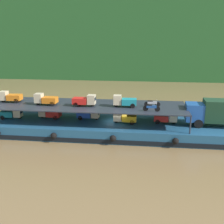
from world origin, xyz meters
name	(u,v)px	position (x,y,z in m)	size (l,w,h in m)	color
ground_plane	(117,133)	(0.00, 0.00, 0.00)	(400.00, 400.00, 0.00)	brown
hillside_far_bank	(136,7)	(0.00, 58.13, 20.84)	(139.68, 34.79, 37.00)	#235628
cargo_barge	(117,127)	(0.00, -0.03, 0.75)	(33.30, 8.15, 1.50)	navy
covered_lorry	(218,112)	(11.67, -0.34, 3.19)	(7.92, 2.53, 3.10)	#1E4C99
cargo_rack	(86,105)	(-3.80, 0.00, 3.44)	(24.10, 6.79, 2.00)	#232833
mini_truck_lower_stern	(12,113)	(-13.32, -0.35, 2.19)	(2.79, 1.29, 1.38)	teal
mini_truck_lower_aft	(50,113)	(-8.62, 0.37, 2.19)	(2.78, 1.27, 1.38)	red
mini_truck_lower_mid	(89,114)	(-3.60, 0.57, 2.19)	(2.79, 1.30, 1.38)	#1E47B7
mini_truck_lower_fore	(125,117)	(0.97, -0.42, 2.19)	(2.75, 1.22, 1.38)	gold
mini_truck_lower_bow	(166,118)	(5.89, 0.10, 2.19)	(2.78, 1.28, 1.38)	red
mini_truck_upper_stern	(10,97)	(-13.62, 0.31, 4.19)	(2.79, 1.28, 1.38)	orange
mini_truck_upper_mid	(46,99)	(-8.64, -0.58, 4.19)	(2.75, 1.22, 1.38)	orange
mini_truck_upper_fore	(85,100)	(-3.81, -0.62, 4.19)	(2.76, 1.23, 1.38)	red
mini_truck_upper_bow	(124,101)	(0.94, -0.40, 4.19)	(2.77, 1.25, 1.38)	teal
motorcycle_upper_port	(151,107)	(4.04, -2.04, 3.93)	(1.90, 0.55, 0.87)	black
motorcycle_upper_centre	(152,103)	(4.16, 0.00, 3.93)	(1.90, 0.55, 0.87)	black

